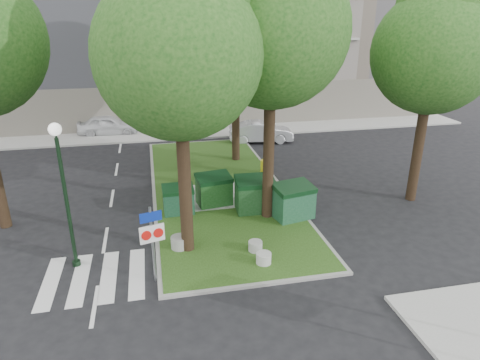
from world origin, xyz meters
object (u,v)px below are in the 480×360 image
object	(u,v)px
tree_median_mid	(180,38)
street_lamp	(63,180)
tree_median_near_left	(180,38)
tree_street_right	(436,41)
dumpster_b	(214,190)
car_white	(108,125)
bollard_left	(180,242)
bollard_right	(255,246)
dumpster_c	(255,194)
bollard_mid	(264,258)
traffic_sign_pole	(152,235)
tree_median_near_right	(274,14)
litter_bin	(264,167)
car_silver	(261,132)
dumpster_d	(293,201)
tree_median_far	(237,7)
dumpster_a	(178,200)

from	to	relation	value
tree_median_mid	street_lamp	distance (m)	8.87
tree_median_near_left	tree_street_right	size ratio (longest dim) A/B	1.05
street_lamp	dumpster_b	bearing A→B (deg)	35.18
dumpster_b	car_white	distance (m)	14.42
tree_median_mid	bollard_left	xyz separation A→B (m)	(-0.88, -6.43, -6.64)
bollard_right	dumpster_c	bearing A→B (deg)	76.51
tree_median_mid	bollard_mid	world-z (taller)	tree_median_mid
traffic_sign_pole	tree_median_near_left	bearing A→B (deg)	37.10
tree_median_near_left	tree_median_near_right	xyz separation A→B (m)	(3.50, 2.00, 0.67)
litter_bin	car_silver	xyz separation A→B (m)	(1.40, 6.08, 0.21)
dumpster_d	tree_median_near_right	bearing A→B (deg)	143.07
litter_bin	tree_median_near_left	bearing A→B (deg)	-123.92
tree_median_far	bollard_mid	xyz separation A→B (m)	(-1.37, -11.04, -8.01)
dumpster_c	street_lamp	world-z (taller)	street_lamp
dumpster_d	bollard_mid	distance (m)	3.80
dumpster_b	street_lamp	distance (m)	6.93
tree_street_right	dumpster_b	bearing A→B (deg)	173.18
dumpster_d	bollard_left	size ratio (longest dim) A/B	2.92
tree_street_right	car_white	xyz separation A→B (m)	(-14.50, 14.44, -6.28)
street_lamp	car_silver	bearing A→B (deg)	52.91
tree_median_near_right	traffic_sign_pole	size ratio (longest dim) A/B	4.39
car_white	tree_street_right	bearing A→B (deg)	-132.18
tree_street_right	dumpster_b	xyz separation A→B (m)	(-9.07, 1.08, -6.19)
tree_median_near_left	litter_bin	bearing A→B (deg)	56.08
traffic_sign_pole	car_silver	bearing A→B (deg)	48.46
tree_street_right	dumpster_c	world-z (taller)	tree_street_right
traffic_sign_pole	street_lamp	bearing A→B (deg)	135.52
car_white	tree_median_mid	bearing A→B (deg)	-153.97
dumpster_b	bollard_mid	size ratio (longest dim) A/B	3.17
tree_median_near_right	dumpster_b	size ratio (longest dim) A/B	6.97
tree_median_near_right	litter_bin	world-z (taller)	tree_median_near_right
tree_street_right	street_lamp	bearing A→B (deg)	-169.48
bollard_right	tree_median_near_left	bearing A→B (deg)	162.86
tree_median_near_left	car_silver	distance (m)	15.74
tree_median_near_left	dumpster_a	world-z (taller)	tree_median_near_left
bollard_right	car_white	distance (m)	18.71
tree_median_mid	litter_bin	xyz separation A→B (m)	(4.11, 0.36, -6.50)
bollard_mid	car_silver	world-z (taller)	car_silver
bollard_right	dumpster_a	bearing A→B (deg)	122.96
bollard_mid	litter_bin	size ratio (longest dim) A/B	0.72
bollard_right	litter_bin	world-z (taller)	litter_bin
dumpster_a	dumpster_c	world-z (taller)	dumpster_c
dumpster_a	dumpster_b	xyz separation A→B (m)	(1.60, 0.55, 0.09)
tree_median_near_right	car_white	distance (m)	18.24
tree_median_near_left	car_silver	size ratio (longest dim) A/B	2.53
dumpster_a	dumpster_b	world-z (taller)	dumpster_b
tree_median_near_left	bollard_left	bearing A→B (deg)	170.14
tree_median_near_right	dumpster_d	distance (m)	7.22
dumpster_a	bollard_left	world-z (taller)	dumpster_a
tree_street_right	litter_bin	world-z (taller)	tree_street_right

